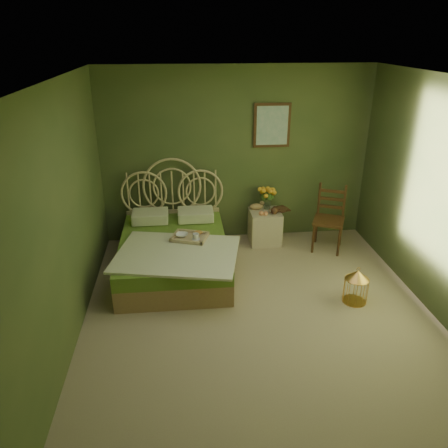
{
  "coord_description": "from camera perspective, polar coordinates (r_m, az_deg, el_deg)",
  "views": [
    {
      "loc": [
        -0.84,
        -4.05,
        3.0
      ],
      "look_at": [
        -0.31,
        1.0,
        0.76
      ],
      "focal_mm": 35.0,
      "sensor_mm": 36.0,
      "label": 1
    }
  ],
  "objects": [
    {
      "name": "wall_art",
      "position": [
        6.54,
        6.29,
        12.68
      ],
      "size": [
        0.54,
        0.04,
        0.64
      ],
      "color": "#37230F",
      "rests_on": "wall_back"
    },
    {
      "name": "book_lower",
      "position": [
        6.67,
        6.92,
        1.83
      ],
      "size": [
        0.25,
        0.29,
        0.02
      ],
      "primitive_type": "imported",
      "rotation": [
        0.0,
        0.0,
        0.32
      ],
      "color": "#381E0F",
      "rests_on": "nightstand"
    },
    {
      "name": "cereal_bowl",
      "position": [
        5.82,
        -5.52,
        -1.44
      ],
      "size": [
        0.18,
        0.18,
        0.04
      ],
      "primitive_type": "imported",
      "rotation": [
        0.0,
        0.0,
        -0.17
      ],
      "color": "white",
      "rests_on": "bed"
    },
    {
      "name": "floor",
      "position": [
        5.11,
        4.78,
        -12.21
      ],
      "size": [
        4.5,
        4.5,
        0.0
      ],
      "primitive_type": "plane",
      "color": "tan",
      "rests_on": "ground"
    },
    {
      "name": "wall_back",
      "position": [
        6.58,
        1.62,
        8.86
      ],
      "size": [
        4.0,
        0.0,
        4.0
      ],
      "primitive_type": "plane",
      "rotation": [
        1.57,
        0.0,
        0.0
      ],
      "color": "#576032",
      "rests_on": "floor"
    },
    {
      "name": "chair",
      "position": [
        6.62,
        13.37,
        1.3
      ],
      "size": [
        0.56,
        0.56,
        0.97
      ],
      "rotation": [
        0.0,
        0.0,
        -0.42
      ],
      "color": "#37230F",
      "rests_on": "floor"
    },
    {
      "name": "coffee_cup",
      "position": [
        5.71,
        -3.7,
        -1.64
      ],
      "size": [
        0.09,
        0.09,
        0.08
      ],
      "primitive_type": "imported",
      "rotation": [
        0.0,
        0.0,
        -0.01
      ],
      "color": "white",
      "rests_on": "bed"
    },
    {
      "name": "nightstand",
      "position": [
        6.7,
        5.4,
        0.38
      ],
      "size": [
        0.46,
        0.47,
        0.94
      ],
      "color": "beige",
      "rests_on": "floor"
    },
    {
      "name": "ceiling",
      "position": [
        4.15,
        6.05,
        18.19
      ],
      "size": [
        4.5,
        4.5,
        0.0
      ],
      "primitive_type": "plane",
      "rotation": [
        3.14,
        0.0,
        0.0
      ],
      "color": "silver",
      "rests_on": "wall_back"
    },
    {
      "name": "wall_left",
      "position": [
        4.54,
        -20.27,
        0.31
      ],
      "size": [
        0.0,
        4.5,
        4.5
      ],
      "primitive_type": "plane",
      "rotation": [
        1.57,
        0.0,
        1.57
      ],
      "color": "#576032",
      "rests_on": "floor"
    },
    {
      "name": "bed",
      "position": [
        5.95,
        -6.55,
        -3.41
      ],
      "size": [
        1.67,
        2.12,
        1.31
      ],
      "color": "#A58A52",
      "rests_on": "floor"
    },
    {
      "name": "book_upper",
      "position": [
        6.67,
        6.93,
        1.98
      ],
      "size": [
        0.22,
        0.25,
        0.02
      ],
      "primitive_type": "imported",
      "rotation": [
        0.0,
        0.0,
        -0.46
      ],
      "color": "#472819",
      "rests_on": "nightstand"
    },
    {
      "name": "birdcage",
      "position": [
        5.5,
        16.85,
        -7.84
      ],
      "size": [
        0.28,
        0.28,
        0.43
      ],
      "rotation": [
        0.0,
        0.0,
        0.41
      ],
      "color": "gold",
      "rests_on": "floor"
    }
  ]
}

